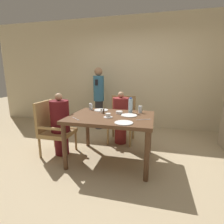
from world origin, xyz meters
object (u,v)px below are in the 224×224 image
object	(u,v)px
chair_left_side	(53,127)
standing_host	(99,97)
plate_dessert_center	(124,123)
bowl_small	(119,112)
chair_far_side	(122,118)
teacup_with_saucer	(108,116)
diner_in_far_chair	(121,117)
glass_tall_mid	(91,106)
diner_in_left_chair	(60,124)
plate_main_right	(101,110)
plate_main_left	(129,115)
glass_tall_near	(140,109)
water_bottle	(131,106)

from	to	relation	value
chair_left_side	standing_host	distance (m)	1.64
plate_dessert_center	bowl_small	world-z (taller)	bowl_small
chair_left_side	standing_host	size ratio (longest dim) A/B	0.61
chair_far_side	teacup_with_saucer	size ratio (longest dim) A/B	6.87
diner_in_far_chair	teacup_with_saucer	distance (m)	0.90
chair_left_side	standing_host	world-z (taller)	standing_host
diner_in_far_chair	plate_dessert_center	size ratio (longest dim) A/B	4.22
teacup_with_saucer	glass_tall_mid	size ratio (longest dim) A/B	1.16
diner_in_far_chair	bowl_small	distance (m)	0.64
diner_in_left_chair	teacup_with_saucer	world-z (taller)	diner_in_left_chair
diner_in_far_chair	chair_far_side	bearing A→B (deg)	90.00
diner_in_left_chair	plate_dessert_center	world-z (taller)	diner_in_left_chair
plate_main_right	diner_in_left_chair	bearing A→B (deg)	-152.03
plate_main_left	glass_tall_near	bearing A→B (deg)	58.56
plate_main_left	plate_dessert_center	xyz separation A→B (m)	(-0.00, -0.43, 0.00)
diner_in_left_chair	water_bottle	size ratio (longest dim) A/B	4.15
teacup_with_saucer	diner_in_far_chair	bearing A→B (deg)	88.62
plate_main_left	glass_tall_mid	bearing A→B (deg)	159.36
chair_far_side	glass_tall_mid	xyz separation A→B (m)	(-0.48, -0.55, 0.32)
plate_main_right	glass_tall_mid	xyz separation A→B (m)	(-0.21, 0.02, 0.05)
diner_in_left_chair	chair_far_side	size ratio (longest dim) A/B	1.15
standing_host	plate_dessert_center	xyz separation A→B (m)	(1.00, -1.93, -0.07)
standing_host	glass_tall_near	distance (m)	1.70
diner_in_far_chair	plate_main_right	xyz separation A→B (m)	(-0.28, -0.42, 0.22)
glass_tall_near	plate_main_right	bearing A→B (deg)	178.77
diner_in_left_chair	plate_main_left	distance (m)	1.20
teacup_with_saucer	bowl_small	xyz separation A→B (m)	(0.11, 0.28, -0.00)
chair_left_side	diner_in_left_chair	world-z (taller)	diner_in_left_chair
bowl_small	water_bottle	size ratio (longest dim) A/B	0.42
diner_in_left_chair	standing_host	xyz separation A→B (m)	(0.18, 1.57, 0.27)
standing_host	plate_dessert_center	world-z (taller)	standing_host
plate_dessert_center	bowl_small	xyz separation A→B (m)	(-0.18, 0.53, 0.01)
chair_far_side	plate_dessert_center	bearing A→B (deg)	-78.05
standing_host	water_bottle	world-z (taller)	standing_host
plate_main_left	chair_left_side	bearing A→B (deg)	-176.83
plate_dessert_center	teacup_with_saucer	size ratio (longest dim) A/B	1.83
standing_host	chair_left_side	bearing A→B (deg)	-101.73
diner_in_left_chair	diner_in_far_chair	size ratio (longest dim) A/B	1.03
glass_tall_near	glass_tall_mid	world-z (taller)	same
teacup_with_saucer	water_bottle	bearing A→B (deg)	54.74
chair_left_side	glass_tall_mid	bearing A→B (deg)	31.84
diner_in_far_chair	diner_in_left_chair	bearing A→B (deg)	-140.16
plate_dessert_center	plate_main_right	bearing A→B (deg)	128.09
glass_tall_mid	standing_host	bearing A→B (deg)	101.61
diner_in_far_chair	bowl_small	xyz separation A→B (m)	(0.09, -0.58, 0.24)
glass_tall_near	chair_left_side	bearing A→B (deg)	-167.75
plate_main_right	plate_dessert_center	xyz separation A→B (m)	(0.54, -0.69, 0.00)
water_bottle	diner_in_left_chair	bearing A→B (deg)	-166.01
standing_host	bowl_small	distance (m)	1.62
standing_host	water_bottle	size ratio (longest dim) A/B	5.89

